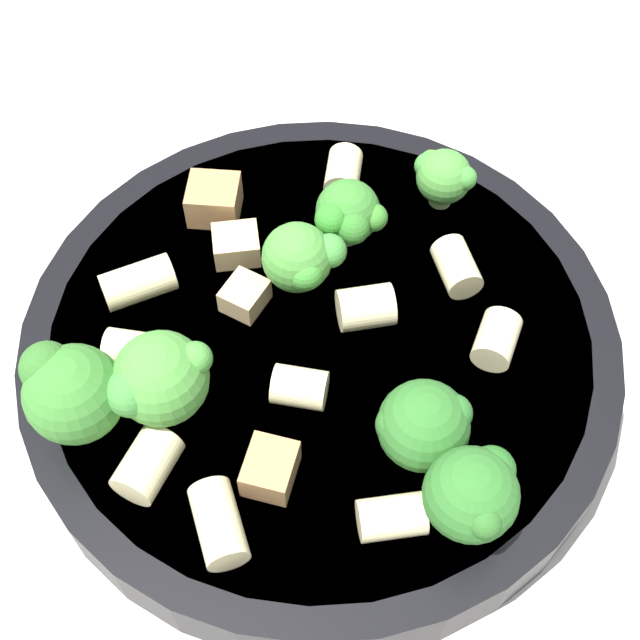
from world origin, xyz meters
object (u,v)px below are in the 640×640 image
(broccoli_floret_2, at_px, (348,215))
(rigatoni_7, at_px, (496,339))
(pasta_bowl, at_px, (320,348))
(broccoli_floret_1, at_px, (473,493))
(rigatoni_9, at_px, (138,282))
(rigatoni_2, at_px, (392,517))
(broccoli_floret_6, at_px, (443,176))
(broccoli_floret_0, at_px, (71,390))
(rigatoni_1, at_px, (219,524))
(rigatoni_4, at_px, (136,350))
(chicken_chunk_3, at_px, (245,296))
(broccoli_floret_3, at_px, (159,380))
(rigatoni_6, at_px, (457,267))
(rigatoni_0, at_px, (343,172))
(chicken_chunk_0, at_px, (214,200))
(rigatoni_8, at_px, (147,464))
(rigatoni_5, at_px, (300,387))
(broccoli_floret_5, at_px, (423,425))
(chicken_chunk_2, at_px, (270,469))
(rigatoni_3, at_px, (363,301))
(chicken_chunk_1, at_px, (236,245))
(broccoli_floret_4, at_px, (307,257))

(broccoli_floret_2, relative_size, rigatoni_7, 1.53)
(pasta_bowl, xyz_separation_m, broccoli_floret_1, (-0.09, -0.02, 0.03))
(broccoli_floret_2, distance_m, rigatoni_9, 0.09)
(rigatoni_2, height_order, rigatoni_7, same)
(broccoli_floret_6, xyz_separation_m, rigatoni_2, (-0.13, 0.08, -0.01))
(broccoli_floret_0, distance_m, rigatoni_1, 0.07)
(broccoli_floret_0, bearing_deg, rigatoni_4, -50.70)
(rigatoni_7, bearing_deg, broccoli_floret_0, 81.26)
(rigatoni_1, distance_m, chicken_chunk_3, 0.10)
(broccoli_floret_3, xyz_separation_m, rigatoni_6, (0.02, -0.13, -0.02))
(broccoli_floret_0, xyz_separation_m, rigatoni_0, (0.08, -0.14, -0.02))
(rigatoni_1, xyz_separation_m, rigatoni_9, (0.11, 0.00, 0.00))
(chicken_chunk_0, bearing_deg, broccoli_floret_3, 153.28)
(broccoli_floret_3, relative_size, rigatoni_8, 1.79)
(chicken_chunk_0, bearing_deg, rigatoni_2, -174.37)
(rigatoni_5, distance_m, rigatoni_6, 0.09)
(broccoli_floret_5, height_order, broccoli_floret_6, broccoli_floret_5)
(broccoli_floret_0, xyz_separation_m, broccoli_floret_5, (-0.05, -0.12, -0.01))
(pasta_bowl, relative_size, rigatoni_5, 11.92)
(broccoli_floret_2, xyz_separation_m, broccoli_floret_3, (-0.05, 0.10, 0.01))
(broccoli_floret_1, relative_size, chicken_chunk_2, 1.88)
(broccoli_floret_0, bearing_deg, rigatoni_3, -84.94)
(chicken_chunk_0, bearing_deg, rigatoni_3, -151.11)
(rigatoni_7, relative_size, chicken_chunk_2, 1.03)
(rigatoni_7, distance_m, rigatoni_9, 0.15)
(rigatoni_6, xyz_separation_m, rigatoni_9, (0.04, 0.13, 0.00))
(rigatoni_6, relative_size, rigatoni_9, 0.79)
(broccoli_floret_0, xyz_separation_m, broccoli_floret_3, (-0.01, -0.03, 0.00))
(broccoli_floret_5, relative_size, rigatoni_7, 1.68)
(chicken_chunk_2, bearing_deg, broccoli_floret_5, -98.97)
(rigatoni_5, distance_m, chicken_chunk_2, 0.04)
(rigatoni_8, bearing_deg, chicken_chunk_3, -42.70)
(broccoli_floret_2, height_order, broccoli_floret_6, broccoli_floret_2)
(rigatoni_1, relative_size, rigatoni_8, 1.17)
(broccoli_floret_6, bearing_deg, rigatoni_3, 128.91)
(rigatoni_6, bearing_deg, chicken_chunk_1, 61.70)
(broccoli_floret_4, bearing_deg, chicken_chunk_0, 25.52)
(rigatoni_1, distance_m, rigatoni_2, 0.06)
(pasta_bowl, distance_m, broccoli_floret_4, 0.04)
(broccoli_floret_5, distance_m, rigatoni_4, 0.12)
(chicken_chunk_0, bearing_deg, rigatoni_8, 152.49)
(broccoli_floret_4, bearing_deg, broccoli_floret_3, 119.46)
(broccoli_floret_3, distance_m, broccoli_floret_4, 0.08)
(pasta_bowl, height_order, broccoli_floret_6, broccoli_floret_6)
(chicken_chunk_3, bearing_deg, broccoli_floret_0, 113.41)
(chicken_chunk_3, bearing_deg, rigatoni_3, -116.33)
(broccoli_floret_2, xyz_separation_m, rigatoni_5, (-0.07, 0.05, -0.01))
(pasta_bowl, bearing_deg, broccoli_floret_4, -8.18)
(rigatoni_1, xyz_separation_m, rigatoni_3, (0.07, -0.08, 0.00))
(pasta_bowl, bearing_deg, chicken_chunk_3, 43.87)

